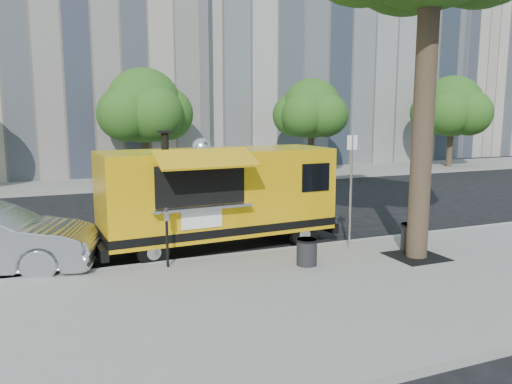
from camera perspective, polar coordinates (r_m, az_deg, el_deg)
ground at (r=13.46m, az=1.37°, el=-6.08°), size 120.00×120.00×0.00m
sidewalk at (r=10.07m, az=10.68°, el=-11.08°), size 60.00×6.00×0.15m
curb at (r=12.63m, az=3.07°, el=-6.77°), size 60.00×0.14×0.16m
far_sidewalk at (r=26.16m, az=-10.55°, el=1.35°), size 60.00×5.00×0.15m
building_mid at (r=39.45m, az=4.18°, el=18.50°), size 20.00×14.00×20.00m
building_right at (r=50.49m, az=22.78°, el=13.48°), size 16.00×12.00×16.00m
tree_well at (r=12.46m, az=17.83°, el=-7.04°), size 1.20×1.20×0.02m
far_tree_b at (r=24.96m, az=-12.70°, el=9.57°), size 3.60×3.60×5.50m
far_tree_c at (r=27.66m, az=6.38°, el=9.43°), size 3.24×3.24×5.21m
far_tree_d at (r=33.75m, az=21.50°, el=9.08°), size 3.78×3.78×5.64m
sign_post at (r=12.48m, az=10.81°, el=1.22°), size 0.28×0.06×3.00m
parking_meter at (r=11.08m, az=-10.15°, el=-4.31°), size 0.11×0.11×1.33m
food_truck at (r=12.85m, az=-4.43°, el=-0.26°), size 6.35×3.17×3.07m
trash_bin_left at (r=11.23m, az=5.82°, el=-6.74°), size 0.49×0.49×0.59m
trash_bin_right at (r=12.90m, az=17.34°, el=-4.87°), size 0.55×0.55×0.66m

